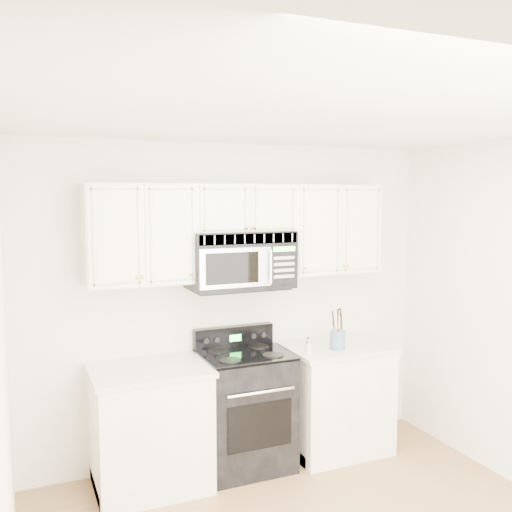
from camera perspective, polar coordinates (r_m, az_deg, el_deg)
room at (r=3.25m, az=9.22°, el=-9.80°), size 3.51×3.51×2.61m
base_cabinet_left at (r=4.52m, az=-10.52°, el=-16.89°), size 0.86×0.65×0.92m
base_cabinet_right at (r=5.08m, az=7.94°, el=-14.19°), size 0.86×0.65×0.92m
range at (r=4.73m, az=-1.12°, el=-14.96°), size 0.69×0.63×1.10m
upper_cabinets at (r=4.55m, az=-1.42°, el=2.95°), size 2.44×0.37×0.75m
microwave at (r=4.51m, az=-1.62°, el=-0.35°), size 0.82×0.46×0.45m
utensil_crock at (r=4.78m, az=8.16°, el=-8.19°), size 0.13×0.13×0.34m
shaker_salt at (r=4.62m, az=5.30°, el=-9.09°), size 0.05×0.05×0.11m
shaker_pepper at (r=4.80m, az=5.34°, el=-8.59°), size 0.04×0.04×0.10m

